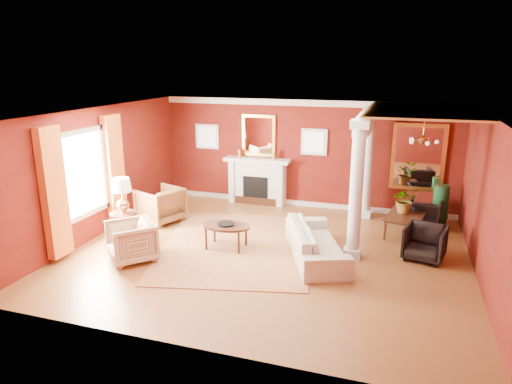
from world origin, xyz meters
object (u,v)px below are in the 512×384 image
(armchair_leopard, at_px, (160,203))
(side_table, at_px, (122,200))
(armchair_stripe, at_px, (131,239))
(dining_table, at_px, (407,218))
(coffee_table, at_px, (226,227))
(sofa, at_px, (316,237))

(armchair_leopard, relative_size, side_table, 0.66)
(armchair_stripe, xyz_separation_m, side_table, (-0.69, 0.80, 0.53))
(side_table, distance_m, dining_table, 6.42)
(coffee_table, bearing_deg, dining_table, 29.07)
(side_table, height_order, dining_table, side_table)
(armchair_stripe, height_order, coffee_table, armchair_stripe)
(sofa, relative_size, side_table, 1.62)
(sofa, bearing_deg, dining_table, -63.45)
(armchair_stripe, distance_m, side_table, 1.18)
(armchair_stripe, relative_size, coffee_table, 0.85)
(armchair_leopard, distance_m, dining_table, 5.92)
(sofa, height_order, side_table, side_table)
(armchair_stripe, distance_m, dining_table, 6.14)
(side_table, xyz_separation_m, dining_table, (5.93, 2.40, -0.59))
(armchair_leopard, height_order, armchair_stripe, armchair_leopard)
(armchair_leopard, distance_m, armchair_stripe, 2.31)
(armchair_leopard, bearing_deg, dining_table, 121.26)
(armchair_stripe, xyz_separation_m, dining_table, (5.24, 3.20, -0.06))
(side_table, bearing_deg, coffee_table, 9.02)
(armchair_leopard, distance_m, coffee_table, 2.43)
(side_table, bearing_deg, sofa, 5.85)
(dining_table, bearing_deg, armchair_leopard, 110.32)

